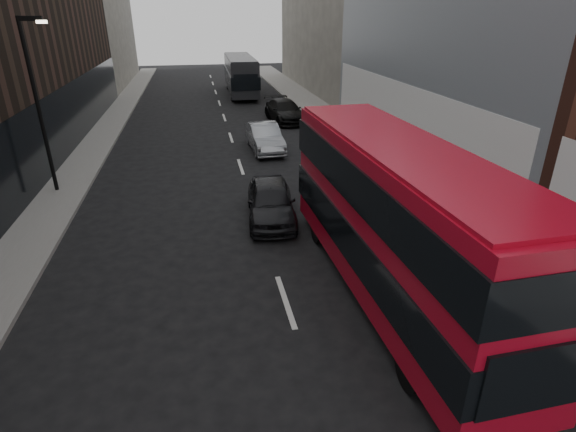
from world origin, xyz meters
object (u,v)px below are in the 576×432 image
street_lamp (38,96)px  car_c (285,111)px  grey_bus (241,74)px  car_b (265,137)px  red_bus (396,215)px  car_a (271,201)px

street_lamp → car_c: street_lamp is taller
grey_bus → car_b: 19.47m
red_bus → street_lamp: bearing=136.1°
red_bus → car_a: size_ratio=2.49×
grey_bus → car_b: grey_bus is taller
car_a → car_b: size_ratio=0.95×
car_b → grey_bus: bearing=85.7°
car_a → car_c: bearing=83.0°
car_b → car_c: bearing=67.8°
red_bus → car_b: red_bus is taller
red_bus → grey_bus: (-0.57, 34.33, -0.56)m
red_bus → car_a: red_bus is taller
grey_bus → red_bus: bearing=-87.9°
car_a → car_b: car_b is taller
red_bus → car_b: size_ratio=2.37×
red_bus → car_b: (-1.25, 14.91, -1.66)m
street_lamp → car_a: bearing=-27.7°
street_lamp → car_c: bearing=43.6°
red_bus → car_a: 6.31m
street_lamp → grey_bus: street_lamp is taller
street_lamp → car_c: (12.49, 11.90, -3.44)m
street_lamp → car_a: (8.72, -4.57, -3.44)m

